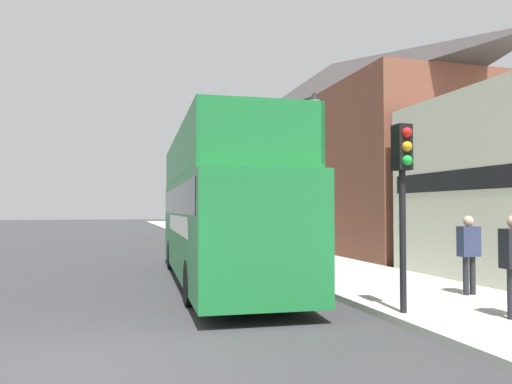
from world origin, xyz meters
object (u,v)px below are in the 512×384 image
(parked_car_ahead_of_bus, at_px, (199,239))
(lamp_post_second, at_px, (238,173))
(traffic_signal, at_px, (403,174))
(lamp_post_nearest, at_px, (315,151))
(pedestrian_second, at_px, (469,247))
(tour_bus, at_px, (218,217))

(parked_car_ahead_of_bus, height_order, lamp_post_second, lamp_post_second)
(traffic_signal, height_order, lamp_post_nearest, lamp_post_nearest)
(pedestrian_second, relative_size, traffic_signal, 0.50)
(pedestrian_second, height_order, lamp_post_second, lamp_post_second)
(parked_car_ahead_of_bus, bearing_deg, lamp_post_second, -25.23)
(parked_car_ahead_of_bus, bearing_deg, traffic_signal, -80.41)
(traffic_signal, xyz_separation_m, lamp_post_second, (0.03, 12.92, 0.90))
(parked_car_ahead_of_bus, height_order, lamp_post_nearest, lamp_post_nearest)
(lamp_post_nearest, distance_m, lamp_post_second, 8.20)
(lamp_post_nearest, height_order, lamp_post_second, lamp_post_nearest)
(tour_bus, distance_m, parked_car_ahead_of_bus, 8.12)
(tour_bus, distance_m, traffic_signal, 6.24)
(pedestrian_second, xyz_separation_m, lamp_post_nearest, (-2.26, 3.41, 2.46))
(parked_car_ahead_of_bus, height_order, traffic_signal, traffic_signal)
(tour_bus, height_order, traffic_signal, tour_bus)
(tour_bus, relative_size, lamp_post_nearest, 2.16)
(pedestrian_second, bearing_deg, lamp_post_second, 101.87)
(pedestrian_second, distance_m, traffic_signal, 3.17)
(tour_bus, xyz_separation_m, lamp_post_nearest, (2.50, -1.02, 1.86))
(tour_bus, bearing_deg, parked_car_ahead_of_bus, 87.11)
(lamp_post_nearest, bearing_deg, parked_car_ahead_of_bus, 100.72)
(lamp_post_second, bearing_deg, lamp_post_nearest, -88.73)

